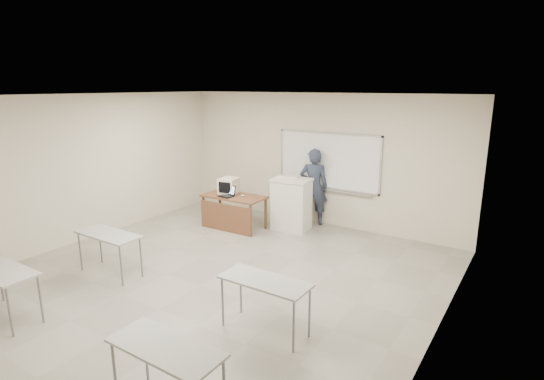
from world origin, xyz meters
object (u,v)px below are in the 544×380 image
Objects in this scene: instructor_desk at (231,206)px; keyboard at (288,177)px; presenter at (314,187)px; whiteboard at (328,162)px; laptop at (227,194)px; podium at (291,204)px; crt_monitor at (229,186)px; mouse at (243,196)px.

keyboard reaches higher than instructor_desk.
keyboard is at bearing 30.34° from presenter.
presenter is (1.38, 1.31, 0.35)m from instructor_desk.
whiteboard is 0.67m from presenter.
laptop is at bearing -157.47° from keyboard.
whiteboard is at bearing 44.82° from laptop.
instructor_desk is 1.35m from podium.
instructor_desk is 0.51m from crt_monitor.
presenter is at bearing -147.74° from whiteboard.
mouse is (-1.44, -1.32, -0.71)m from whiteboard.
laptop is (0.15, -0.25, -0.12)m from crt_monitor.
crt_monitor is 1.95m from presenter.
presenter reaches higher than crt_monitor.
laptop is at bearing -70.29° from crt_monitor.
presenter is (-0.27, -0.17, -0.59)m from whiteboard.
whiteboard is at bearing 40.58° from instructor_desk.
podium is 3.62× the size of laptop.
podium reaches higher than mouse.
mouse is at bearing -137.58° from whiteboard.
instructor_desk is 4.44× the size of laptop.
whiteboard is 1.28m from podium.
podium reaches higher than laptop.
crt_monitor reaches higher than laptop.
laptop is 0.18× the size of presenter.
whiteboard is 2.13× the size of podium.
keyboard is at bearing -133.38° from whiteboard.
mouse is at bearing 34.49° from laptop.
podium is at bearing 30.48° from instructor_desk.
whiteboard is 5.71× the size of crt_monitor.
instructor_desk is at bearing -118.69° from mouse.
instructor_desk is 0.28m from laptop.
keyboard is at bearing 40.62° from laptop.
crt_monitor is (-1.89, -1.24, -0.56)m from whiteboard.
whiteboard reaches higher than mouse.
crt_monitor is 0.48m from mouse.
keyboard reaches higher than mouse.
laptop reaches higher than instructor_desk.
instructor_desk is 1.93m from presenter.
instructor_desk is 3.01× the size of keyboard.
whiteboard is 2.33m from crt_monitor.
podium is at bearing -41.94° from keyboard.
presenter is at bearing 66.74° from mouse.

